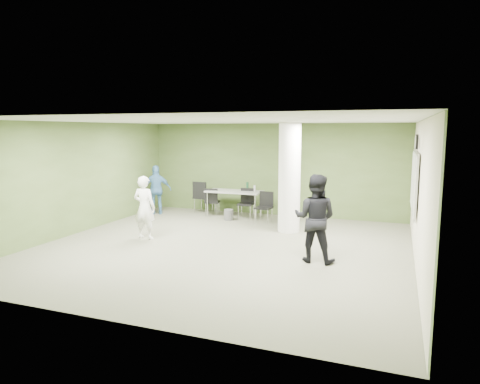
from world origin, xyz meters
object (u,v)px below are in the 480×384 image
at_px(folding_table, 235,192).
at_px(chair_back_left, 202,195).
at_px(woman_white, 144,208).
at_px(man_black, 315,218).
at_px(man_blue, 157,190).

bearing_deg(folding_table, chair_back_left, 170.66).
xyz_separation_m(woman_white, man_black, (4.16, -0.38, 0.11)).
distance_m(man_black, man_blue, 6.33).
relative_size(woman_white, man_black, 0.87).
distance_m(folding_table, man_blue, 2.47).
height_order(chair_back_left, man_black, man_black).
bearing_deg(folding_table, woman_white, -109.17).
distance_m(folding_table, woman_white, 3.37).
bearing_deg(man_blue, folding_table, 160.87).
bearing_deg(folding_table, man_blue, -170.11).
height_order(woman_white, man_black, man_black).
xyz_separation_m(chair_back_left, man_blue, (-1.25, -0.62, 0.17)).
xyz_separation_m(folding_table, man_blue, (-2.43, -0.43, 0.02)).
distance_m(folding_table, man_black, 4.71).
height_order(folding_table, woman_white, woman_white).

